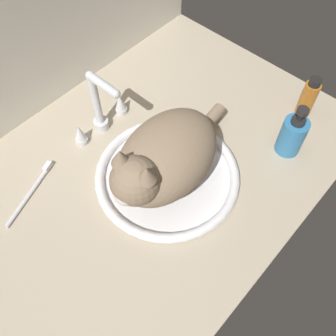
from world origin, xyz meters
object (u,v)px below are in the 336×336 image
at_px(faucet, 100,109).
at_px(cat, 163,160).
at_px(sink_basin, 168,175).
at_px(toothbrush, 31,192).
at_px(amber_bottle, 308,98).
at_px(soap_pump_bottle, 292,135).

distance_m(faucet, cat, 0.23).
bearing_deg(cat, faucet, 85.06).
distance_m(sink_basin, toothbrush, 0.33).
bearing_deg(faucet, sink_basin, -90.00).
xyz_separation_m(sink_basin, amber_bottle, (0.40, -0.13, 0.05)).
relative_size(sink_basin, soap_pump_bottle, 2.35).
bearing_deg(sink_basin, cat, -173.80).
height_order(amber_bottle, soap_pump_bottle, soap_pump_bottle).
xyz_separation_m(faucet, amber_bottle, (0.40, -0.36, -0.02)).
relative_size(amber_bottle, toothbrush, 0.69).
bearing_deg(sink_basin, soap_pump_bottle, -31.97).
distance_m(amber_bottle, soap_pump_bottle, 0.14).
bearing_deg(faucet, soap_pump_bottle, -55.89).
relative_size(faucet, soap_pump_bottle, 1.30).
bearing_deg(toothbrush, cat, -42.43).
xyz_separation_m(faucet, cat, (-0.02, -0.23, 0.02)).
bearing_deg(amber_bottle, sink_basin, 161.91).
height_order(faucet, amber_bottle, faucet).
relative_size(cat, toothbrush, 2.28).
relative_size(faucet, toothbrush, 1.10).
xyz_separation_m(sink_basin, toothbrush, (-0.25, 0.21, -0.00)).
relative_size(sink_basin, faucet, 1.80).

